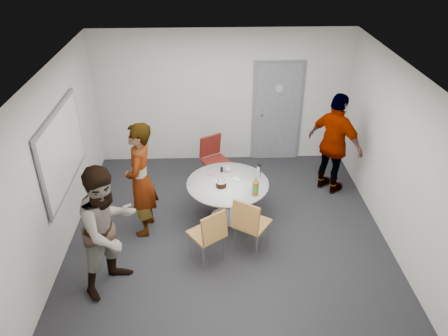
{
  "coord_description": "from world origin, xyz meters",
  "views": [
    {
      "loc": [
        -0.27,
        -5.61,
        4.5
      ],
      "look_at": [
        -0.05,
        0.25,
        1.06
      ],
      "focal_mm": 35.0,
      "sensor_mm": 36.0,
      "label": 1
    }
  ],
  "objects_px": {
    "table": "(229,188)",
    "person_main": "(141,180)",
    "chair_near_left": "(210,232)",
    "person_right": "(335,144)",
    "door": "(277,112)",
    "chair_near_right": "(249,221)",
    "chair_far": "(214,155)",
    "person_left": "(109,230)",
    "whiteboard": "(63,150)"
  },
  "relations": [
    {
      "from": "chair_near_left",
      "to": "person_main",
      "type": "height_order",
      "value": "person_main"
    },
    {
      "from": "door",
      "to": "person_right",
      "type": "distance_m",
      "value": 1.54
    },
    {
      "from": "person_main",
      "to": "person_right",
      "type": "bearing_deg",
      "value": 112.14
    },
    {
      "from": "table",
      "to": "chair_near_right",
      "type": "xyz_separation_m",
      "value": [
        0.25,
        -0.88,
        -0.02
      ]
    },
    {
      "from": "chair_far",
      "to": "person_right",
      "type": "relative_size",
      "value": 0.5
    },
    {
      "from": "person_main",
      "to": "chair_near_right",
      "type": "bearing_deg",
      "value": 72.84
    },
    {
      "from": "chair_near_left",
      "to": "person_left",
      "type": "height_order",
      "value": "person_left"
    },
    {
      "from": "chair_far",
      "to": "person_main",
      "type": "height_order",
      "value": "person_main"
    },
    {
      "from": "person_left",
      "to": "person_right",
      "type": "height_order",
      "value": "person_right"
    },
    {
      "from": "whiteboard",
      "to": "person_main",
      "type": "height_order",
      "value": "whiteboard"
    },
    {
      "from": "table",
      "to": "chair_far",
      "type": "bearing_deg",
      "value": 101.6
    },
    {
      "from": "chair_far",
      "to": "person_right",
      "type": "xyz_separation_m",
      "value": [
        2.15,
        -0.34,
        0.36
      ]
    },
    {
      "from": "door",
      "to": "person_left",
      "type": "xyz_separation_m",
      "value": [
        -2.71,
        -3.55,
        -0.09
      ]
    },
    {
      "from": "chair_near_right",
      "to": "whiteboard",
      "type": "bearing_deg",
      "value": -160.71
    },
    {
      "from": "table",
      "to": "person_main",
      "type": "relative_size",
      "value": 0.71
    },
    {
      "from": "whiteboard",
      "to": "chair_near_left",
      "type": "xyz_separation_m",
      "value": [
        2.17,
        -0.9,
        -0.89
      ]
    },
    {
      "from": "chair_near_left",
      "to": "person_main",
      "type": "bearing_deg",
      "value": 106.85
    },
    {
      "from": "whiteboard",
      "to": "person_left",
      "type": "xyz_separation_m",
      "value": [
        0.85,
        -1.27,
        -0.51
      ]
    },
    {
      "from": "table",
      "to": "person_left",
      "type": "height_order",
      "value": "person_left"
    },
    {
      "from": "door",
      "to": "person_left",
      "type": "distance_m",
      "value": 4.46
    },
    {
      "from": "person_left",
      "to": "person_right",
      "type": "distance_m",
      "value": 4.22
    },
    {
      "from": "whiteboard",
      "to": "person_main",
      "type": "relative_size",
      "value": 1.0
    },
    {
      "from": "chair_far",
      "to": "person_left",
      "type": "height_order",
      "value": "person_left"
    },
    {
      "from": "door",
      "to": "chair_near_left",
      "type": "height_order",
      "value": "door"
    },
    {
      "from": "table",
      "to": "door",
      "type": "bearing_deg",
      "value": 63.31
    },
    {
      "from": "chair_near_right",
      "to": "chair_far",
      "type": "relative_size",
      "value": 1.01
    },
    {
      "from": "chair_near_right",
      "to": "person_main",
      "type": "distance_m",
      "value": 1.78
    },
    {
      "from": "chair_near_left",
      "to": "person_main",
      "type": "relative_size",
      "value": 0.48
    },
    {
      "from": "door",
      "to": "whiteboard",
      "type": "distance_m",
      "value": 4.25
    },
    {
      "from": "chair_near_left",
      "to": "chair_far",
      "type": "height_order",
      "value": "chair_far"
    },
    {
      "from": "table",
      "to": "chair_near_left",
      "type": "xyz_separation_m",
      "value": [
        -0.33,
        -1.07,
        -0.05
      ]
    },
    {
      "from": "table",
      "to": "person_main",
      "type": "distance_m",
      "value": 1.44
    },
    {
      "from": "chair_near_right",
      "to": "person_main",
      "type": "relative_size",
      "value": 0.51
    },
    {
      "from": "chair_near_left",
      "to": "person_right",
      "type": "height_order",
      "value": "person_right"
    },
    {
      "from": "chair_near_left",
      "to": "person_main",
      "type": "xyz_separation_m",
      "value": [
        -1.05,
        0.81,
        0.39
      ]
    },
    {
      "from": "door",
      "to": "person_right",
      "type": "bearing_deg",
      "value": -56.45
    },
    {
      "from": "chair_near_right",
      "to": "person_left",
      "type": "relative_size",
      "value": 0.51
    },
    {
      "from": "person_right",
      "to": "chair_near_left",
      "type": "bearing_deg",
      "value": 89.69
    },
    {
      "from": "table",
      "to": "person_right",
      "type": "distance_m",
      "value": 2.11
    },
    {
      "from": "person_left",
      "to": "person_main",
      "type": "bearing_deg",
      "value": 24.33
    },
    {
      "from": "whiteboard",
      "to": "person_main",
      "type": "bearing_deg",
      "value": -4.26
    },
    {
      "from": "chair_far",
      "to": "person_main",
      "type": "relative_size",
      "value": 0.5
    },
    {
      "from": "whiteboard",
      "to": "person_right",
      "type": "bearing_deg",
      "value": 12.77
    },
    {
      "from": "table",
      "to": "chair_near_left",
      "type": "distance_m",
      "value": 1.12
    },
    {
      "from": "whiteboard",
      "to": "chair_near_left",
      "type": "height_order",
      "value": "whiteboard"
    },
    {
      "from": "chair_near_right",
      "to": "person_left",
      "type": "xyz_separation_m",
      "value": [
        -1.89,
        -0.56,
        0.35
      ]
    },
    {
      "from": "chair_near_right",
      "to": "person_right",
      "type": "height_order",
      "value": "person_right"
    },
    {
      "from": "table",
      "to": "chair_far",
      "type": "distance_m",
      "value": 1.19
    },
    {
      "from": "table",
      "to": "person_left",
      "type": "bearing_deg",
      "value": -138.84
    },
    {
      "from": "chair_near_left",
      "to": "person_left",
      "type": "relative_size",
      "value": 0.49
    }
  ]
}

